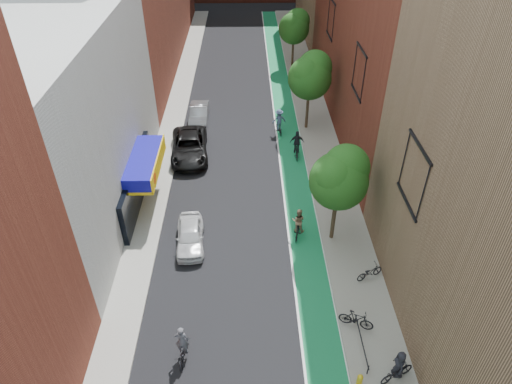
{
  "coord_description": "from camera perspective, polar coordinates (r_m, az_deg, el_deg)",
  "views": [
    {
      "loc": [
        0.48,
        -10.73,
        19.18
      ],
      "look_at": [
        1.02,
        12.92,
        1.5
      ],
      "focal_mm": 32.0,
      "sensor_mm": 36.0,
      "label": 1
    }
  ],
  "objects": [
    {
      "name": "tree_far",
      "position": [
        51.18,
        4.82,
        19.98
      ],
      "size": [
        3.3,
        3.25,
        6.21
      ],
      "color": "#332619",
      "rests_on": "ground"
    },
    {
      "name": "fire_hydrant",
      "position": [
        22.16,
        12.83,
        -21.94
      ],
      "size": [
        0.26,
        0.26,
        0.75
      ],
      "color": "yellow",
      "rests_on": "sidewalk_right"
    },
    {
      "name": "parked_bike_mid",
      "position": [
        23.88,
        12.42,
        -15.29
      ],
      "size": [
        1.8,
        1.13,
        1.05
      ],
      "primitive_type": "imported",
      "rotation": [
        0.0,
        0.0,
        1.17
      ],
      "color": "black",
      "rests_on": "sidewalk_right"
    },
    {
      "name": "tree_mid",
      "position": [
        37.93,
        6.82,
        14.38
      ],
      "size": [
        3.55,
        3.53,
        6.74
      ],
      "color": "#332619",
      "rests_on": "ground"
    },
    {
      "name": "parked_bike_far",
      "position": [
        26.3,
        14.02,
        -9.68
      ],
      "size": [
        1.74,
        1.22,
        0.87
      ],
      "primitive_type": "imported",
      "rotation": [
        0.0,
        0.0,
        2.01
      ],
      "color": "black",
      "rests_on": "sidewalk_right"
    },
    {
      "name": "parked_car_silver",
      "position": [
        40.85,
        -7.13,
        9.63
      ],
      "size": [
        1.55,
        4.45,
        1.47
      ],
      "primitive_type": "imported",
      "rotation": [
        0.0,
        0.0,
        0.0
      ],
      "color": "gray",
      "rests_on": "ground"
    },
    {
      "name": "tree_near",
      "position": [
        25.85,
        10.45,
        1.9
      ],
      "size": [
        3.4,
        3.36,
        6.42
      ],
      "color": "#332619",
      "rests_on": "ground"
    },
    {
      "name": "parked_car_white",
      "position": [
        27.81,
        -8.25,
        -5.41
      ],
      "size": [
        1.92,
        4.12,
        1.36
      ],
      "primitive_type": "imported",
      "rotation": [
        0.0,
        0.0,
        0.08
      ],
      "color": "silver",
      "rests_on": "ground"
    },
    {
      "name": "pedestrian",
      "position": [
        22.58,
        17.5,
        -19.83
      ],
      "size": [
        0.53,
        0.78,
        1.54
      ],
      "primitive_type": "imported",
      "rotation": [
        0.0,
        0.0,
        -1.52
      ],
      "color": "black",
      "rests_on": "sidewalk_right"
    },
    {
      "name": "bike_lane",
      "position": [
        41.59,
        3.73,
        9.23
      ],
      "size": [
        2.0,
        68.0,
        0.01
      ],
      "primitive_type": "cube",
      "color": "#167D47",
      "rests_on": "ground"
    },
    {
      "name": "parked_bike_near",
      "position": [
        22.7,
        17.2,
        -20.72
      ],
      "size": [
        1.84,
        1.28,
        0.92
      ],
      "primitive_type": "imported",
      "rotation": [
        0.0,
        0.0,
        2.0
      ],
      "color": "black",
      "rests_on": "sidewalk_right"
    },
    {
      "name": "cyclist_lane_near",
      "position": [
        28.11,
        5.28,
        -4.15
      ],
      "size": [
        0.93,
        1.76,
        2.0
      ],
      "rotation": [
        0.0,
        0.0,
        2.9
      ],
      "color": "black",
      "rests_on": "ground"
    },
    {
      "name": "cyclist_lane_far",
      "position": [
        38.71,
        2.9,
        8.68
      ],
      "size": [
        1.27,
        1.7,
        2.14
      ],
      "rotation": [
        0.0,
        0.0,
        3.36
      ],
      "color": "black",
      "rests_on": "ground"
    },
    {
      "name": "cyclist_lead",
      "position": [
        22.62,
        -9.14,
        -18.73
      ],
      "size": [
        0.74,
        1.79,
        2.1
      ],
      "rotation": [
        0.0,
        0.0,
        3.07
      ],
      "color": "black",
      "rests_on": "ground"
    },
    {
      "name": "parked_car_black",
      "position": [
        35.92,
        -8.32,
        5.62
      ],
      "size": [
        3.22,
        6.14,
        1.65
      ],
      "primitive_type": "imported",
      "rotation": [
        0.0,
        0.0,
        0.08
      ],
      "color": "black",
      "rests_on": "ground"
    },
    {
      "name": "sidewalk_right",
      "position": [
        41.84,
        7.2,
        9.3
      ],
      "size": [
        3.0,
        68.0,
        0.15
      ],
      "primitive_type": "cube",
      "color": "gray",
      "rests_on": "ground"
    },
    {
      "name": "building_left_white",
      "position": [
        30.29,
        -23.67,
        7.75
      ],
      "size": [
        8.0,
        20.0,
        12.0
      ],
      "primitive_type": "cube",
      "color": "silver",
      "rests_on": "ground"
    },
    {
      "name": "cyclist_lane_mid",
      "position": [
        35.57,
        5.13,
        5.63
      ],
      "size": [
        1.1,
        1.7,
        2.2
      ],
      "rotation": [
        0.0,
        0.0,
        3.1
      ],
      "color": "black",
      "rests_on": "ground"
    },
    {
      "name": "sidewalk_left",
      "position": [
        41.91,
        -10.19,
        9.05
      ],
      "size": [
        2.0,
        68.0,
        0.15
      ],
      "primitive_type": "cube",
      "color": "gray",
      "rests_on": "ground"
    }
  ]
}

